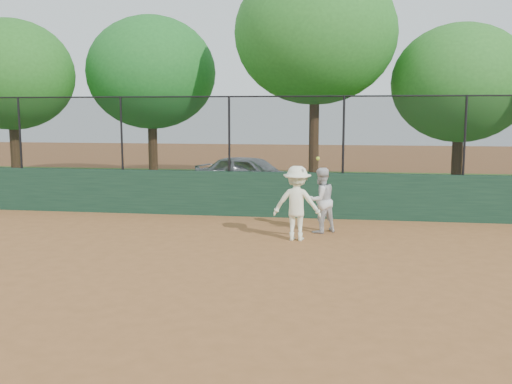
# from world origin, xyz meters

# --- Properties ---
(ground) EXTENTS (80.00, 80.00, 0.00)m
(ground) POSITION_xyz_m (0.00, 0.00, 0.00)
(ground) COLOR #975D31
(ground) RESTS_ON ground
(back_wall) EXTENTS (26.00, 0.20, 1.20)m
(back_wall) POSITION_xyz_m (0.00, 6.00, 0.60)
(back_wall) COLOR #1B3C28
(back_wall) RESTS_ON ground
(grass_strip) EXTENTS (36.00, 12.00, 0.01)m
(grass_strip) POSITION_xyz_m (0.00, 12.00, 0.00)
(grass_strip) COLOR #2F591C
(grass_strip) RESTS_ON ground
(parked_car) EXTENTS (4.21, 2.73, 1.33)m
(parked_car) POSITION_xyz_m (-0.60, 10.09, 0.67)
(parked_car) COLOR #9FA3A8
(parked_car) RESTS_ON ground
(player_second) EXTENTS (0.93, 0.91, 1.51)m
(player_second) POSITION_xyz_m (2.01, 4.19, 0.76)
(player_second) COLOR silver
(player_second) RESTS_ON ground
(player_main) EXTENTS (1.10, 0.79, 1.87)m
(player_main) POSITION_xyz_m (1.53, 3.31, 0.81)
(player_main) COLOR white
(player_main) RESTS_ON ground
(fence_assembly) EXTENTS (26.00, 0.06, 2.00)m
(fence_assembly) POSITION_xyz_m (-0.03, 6.00, 2.24)
(fence_assembly) COLOR black
(fence_assembly) RESTS_ON back_wall
(tree_0) EXTENTS (4.79, 4.36, 6.24)m
(tree_0) POSITION_xyz_m (-9.93, 11.28, 4.16)
(tree_0) COLOR #452D18
(tree_0) RESTS_ON ground
(tree_1) EXTENTS (5.07, 4.61, 6.49)m
(tree_1) POSITION_xyz_m (-4.99, 12.91, 4.29)
(tree_1) COLOR #442B17
(tree_1) RESTS_ON ground
(tree_2) EXTENTS (5.65, 5.14, 7.91)m
(tree_2) POSITION_xyz_m (1.46, 11.47, 5.45)
(tree_2) COLOR #4A2F1A
(tree_2) RESTS_ON ground
(tree_3) EXTENTS (4.72, 4.29, 5.80)m
(tree_3) POSITION_xyz_m (6.45, 11.88, 3.76)
(tree_3) COLOR #382212
(tree_3) RESTS_ON ground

